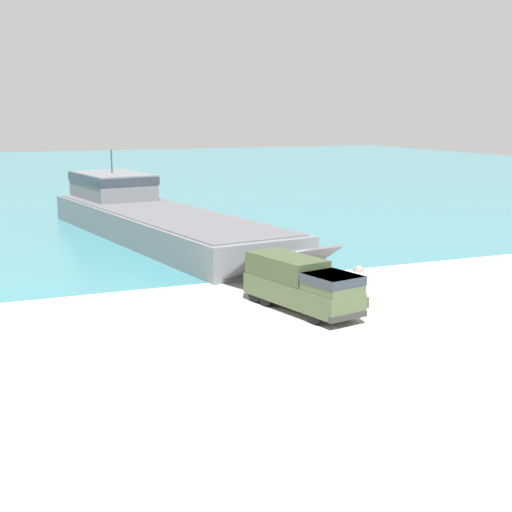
{
  "coord_description": "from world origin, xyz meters",
  "views": [
    {
      "loc": [
        -19.58,
        -39.48,
        11.22
      ],
      "look_at": [
        -2.17,
        1.81,
        2.25
      ],
      "focal_mm": 50.0,
      "sensor_mm": 36.0,
      "label": 1
    }
  ],
  "objects_px": {
    "cargo_crate": "(360,302)",
    "landing_craft": "(151,216)",
    "military_truck": "(302,283)",
    "soldier_on_ramp": "(334,285)",
    "mooring_bollard": "(323,268)",
    "moored_boat_a": "(135,190)"
  },
  "relations": [
    {
      "from": "soldier_on_ramp",
      "to": "mooring_bollard",
      "type": "bearing_deg",
      "value": 107.25
    },
    {
      "from": "landing_craft",
      "to": "mooring_bollard",
      "type": "bearing_deg",
      "value": -79.95
    },
    {
      "from": "landing_craft",
      "to": "cargo_crate",
      "type": "relative_size",
      "value": 50.97
    },
    {
      "from": "landing_craft",
      "to": "mooring_bollard",
      "type": "distance_m",
      "value": 21.98
    },
    {
      "from": "soldier_on_ramp",
      "to": "mooring_bollard",
      "type": "xyz_separation_m",
      "value": [
        2.8,
        6.69,
        -0.55
      ]
    },
    {
      "from": "military_truck",
      "to": "moored_boat_a",
      "type": "relative_size",
      "value": 1.47
    },
    {
      "from": "mooring_bollard",
      "to": "military_truck",
      "type": "bearing_deg",
      "value": -125.37
    },
    {
      "from": "military_truck",
      "to": "moored_boat_a",
      "type": "xyz_separation_m",
      "value": [
        5.08,
        62.17,
        -0.89
      ]
    },
    {
      "from": "military_truck",
      "to": "cargo_crate",
      "type": "xyz_separation_m",
      "value": [
        3.51,
        -0.76,
        -1.3
      ]
    },
    {
      "from": "cargo_crate",
      "to": "military_truck",
      "type": "bearing_deg",
      "value": 167.71
    },
    {
      "from": "landing_craft",
      "to": "cargo_crate",
      "type": "xyz_separation_m",
      "value": [
        4.89,
        -29.48,
        -1.53
      ]
    },
    {
      "from": "landing_craft",
      "to": "military_truck",
      "type": "relative_size",
      "value": 4.7
    },
    {
      "from": "soldier_on_ramp",
      "to": "moored_boat_a",
      "type": "xyz_separation_m",
      "value": [
        2.26,
        60.93,
        -0.27
      ]
    },
    {
      "from": "landing_craft",
      "to": "moored_boat_a",
      "type": "relative_size",
      "value": 6.92
    },
    {
      "from": "landing_craft",
      "to": "military_truck",
      "type": "distance_m",
      "value": 28.75
    },
    {
      "from": "soldier_on_ramp",
      "to": "cargo_crate",
      "type": "xyz_separation_m",
      "value": [
        0.68,
        -2.01,
        -0.67
      ]
    },
    {
      "from": "moored_boat_a",
      "to": "cargo_crate",
      "type": "bearing_deg",
      "value": 67.23
    },
    {
      "from": "landing_craft",
      "to": "mooring_bollard",
      "type": "height_order",
      "value": "landing_craft"
    },
    {
      "from": "landing_craft",
      "to": "military_truck",
      "type": "xyz_separation_m",
      "value": [
        1.38,
        -28.72,
        -0.24
      ]
    },
    {
      "from": "mooring_bollard",
      "to": "landing_craft",
      "type": "bearing_deg",
      "value": 108.63
    },
    {
      "from": "cargo_crate",
      "to": "landing_craft",
      "type": "bearing_deg",
      "value": 99.42
    },
    {
      "from": "moored_boat_a",
      "to": "landing_craft",
      "type": "bearing_deg",
      "value": 57.72
    }
  ]
}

